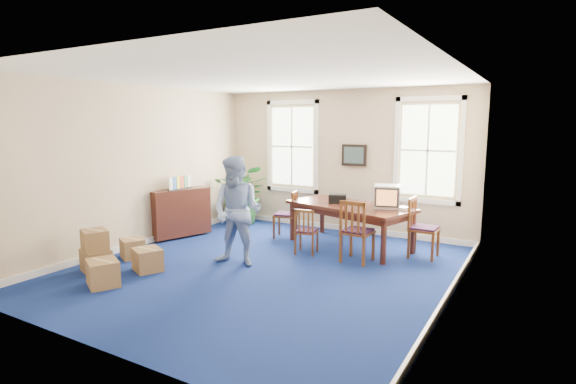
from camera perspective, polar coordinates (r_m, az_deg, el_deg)
The scene contains 25 objects.
floor at distance 7.79m, azimuth -2.89°, elevation -9.66°, with size 6.50×6.50×0.00m, color navy.
ceiling at distance 7.43m, azimuth -3.08°, elevation 14.47°, with size 6.50×6.50×0.00m, color white.
wall_back at distance 10.30m, azimuth 6.92°, elevation 3.90°, with size 6.50×6.50×0.00m, color tan.
wall_front at distance 5.06m, azimuth -23.44°, elevation -1.72°, with size 6.50×6.50×0.00m, color tan.
wall_left at distance 9.41m, azimuth -18.52°, elevation 3.06°, with size 6.50×6.50×0.00m, color tan.
wall_right at distance 6.34m, azimuth 20.41°, elevation 0.43°, with size 6.50×6.50×0.00m, color tan.
baseboard_back at distance 10.52m, azimuth 6.71°, elevation -4.50°, with size 6.00×0.04×0.12m, color white.
baseboard_left at distance 9.65m, azimuth -17.96°, elevation -6.08°, with size 0.04×6.50×0.12m, color white.
baseboard_right at distance 6.73m, azimuth 19.44°, elevation -12.65°, with size 0.04×6.50×0.12m, color white.
window_left at distance 10.84m, azimuth 0.55°, elevation 5.79°, with size 1.40×0.12×2.20m, color white, non-canonical shape.
window_right at distance 9.68m, azimuth 17.34°, elevation 5.04°, with size 1.40×0.12×2.20m, color white, non-canonical shape.
wall_picture at distance 10.13m, azimuth 8.39°, elevation 4.64°, with size 0.58×0.06×0.48m, color black, non-canonical shape.
conference_table at distance 9.09m, azimuth 7.75°, elevation -4.25°, with size 2.50×1.14×0.85m, color #401B12, non-canonical shape.
crt_tv at distance 8.77m, azimuth 12.45°, elevation -0.55°, with size 0.48×0.52×0.44m, color #B7B7BC, non-canonical shape.
game_console at distance 8.66m, azimuth 14.45°, elevation -2.02°, with size 0.18×0.22×0.06m, color white.
equipment_bag at distance 9.15m, azimuth 6.30°, elevation -0.85°, with size 0.35×0.23×0.18m, color black.
chair_near_left at distance 8.54m, azimuth 2.36°, elevation -4.93°, with size 0.39×0.39×0.88m, color brown, non-canonical shape.
chair_near_right at distance 8.10m, azimuth 8.82°, elevation -4.88°, with size 0.51×0.51×1.13m, color brown, non-canonical shape.
chair_end_left at distance 9.71m, azimuth -0.35°, elevation -2.84°, with size 0.46×0.46×1.02m, color brown, non-canonical shape.
chair_end_right at distance 8.63m, azimuth 16.92°, elevation -4.40°, with size 0.50×0.50×1.10m, color brown, non-canonical shape.
man at distance 7.78m, azimuth -6.47°, elevation -2.47°, with size 0.93×0.72×1.90m, color #7F9AC9.
credenza at distance 9.99m, azimuth -13.47°, elevation -2.76°, with size 0.37×1.29×1.01m, color #401B12.
brochure_rack at distance 9.87m, azimuth -13.52°, elevation 0.96°, with size 0.12×0.68×0.30m, color #99999E, non-canonical shape.
potted_plant at distance 11.04m, azimuth -5.58°, elevation -0.26°, with size 1.33×1.16×1.48m, color #1E5622.
cardboard_boxes at distance 8.08m, azimuth -21.93°, elevation -6.83°, with size 1.31×1.31×0.75m, color olive, non-canonical shape.
Camera 1 is at (4.03, -6.20, 2.45)m, focal length 28.00 mm.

